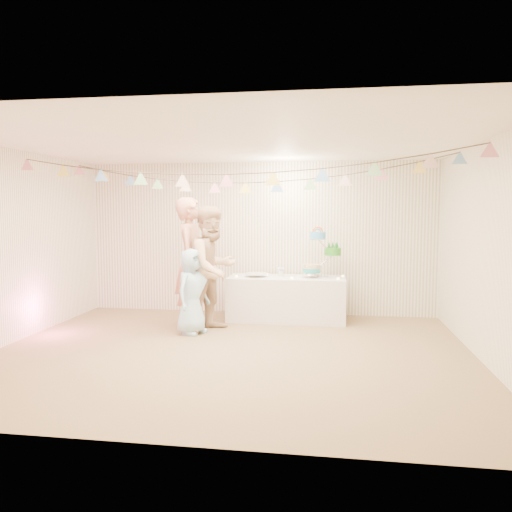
# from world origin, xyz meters

# --- Properties ---
(floor) EXTENTS (6.00, 6.00, 0.00)m
(floor) POSITION_xyz_m (0.00, 0.00, 0.00)
(floor) COLOR olive
(floor) RESTS_ON ground
(ceiling) EXTENTS (6.00, 6.00, 0.00)m
(ceiling) POSITION_xyz_m (0.00, 0.00, 2.60)
(ceiling) COLOR white
(ceiling) RESTS_ON ground
(back_wall) EXTENTS (6.00, 6.00, 0.00)m
(back_wall) POSITION_xyz_m (0.00, 2.50, 1.30)
(back_wall) COLOR white
(back_wall) RESTS_ON ground
(front_wall) EXTENTS (6.00, 6.00, 0.00)m
(front_wall) POSITION_xyz_m (0.00, -2.50, 1.30)
(front_wall) COLOR white
(front_wall) RESTS_ON ground
(left_wall) EXTENTS (5.00, 5.00, 0.00)m
(left_wall) POSITION_xyz_m (-3.00, 0.00, 1.30)
(left_wall) COLOR white
(left_wall) RESTS_ON ground
(right_wall) EXTENTS (5.00, 5.00, 0.00)m
(right_wall) POSITION_xyz_m (3.00, 0.00, 1.30)
(right_wall) COLOR white
(right_wall) RESTS_ON ground
(table) EXTENTS (1.88, 0.75, 0.71)m
(table) POSITION_xyz_m (0.53, 1.98, 0.35)
(table) COLOR silver
(table) RESTS_ON floor
(cake_stand) EXTENTS (0.68, 0.40, 0.76)m
(cake_stand) POSITION_xyz_m (1.08, 2.03, 1.13)
(cake_stand) COLOR silver
(cake_stand) RESTS_ON table
(cake_bottom) EXTENTS (0.31, 0.31, 0.15)m
(cake_bottom) POSITION_xyz_m (0.93, 1.97, 0.84)
(cake_bottom) COLOR teal
(cake_bottom) RESTS_ON cake_stand
(cake_middle) EXTENTS (0.27, 0.27, 0.22)m
(cake_middle) POSITION_xyz_m (1.26, 2.12, 1.11)
(cake_middle) COLOR #26831C
(cake_middle) RESTS_ON cake_stand
(cake_top_tier) EXTENTS (0.25, 0.25, 0.19)m
(cake_top_tier) POSITION_xyz_m (1.02, 2.00, 1.38)
(cake_top_tier) COLOR #479FDF
(cake_top_tier) RESTS_ON cake_stand
(platter) EXTENTS (0.36, 0.36, 0.02)m
(platter) POSITION_xyz_m (0.04, 1.93, 0.76)
(platter) COLOR white
(platter) RESTS_ON table
(posy) EXTENTS (0.13, 0.13, 0.15)m
(posy) POSITION_xyz_m (0.42, 2.03, 0.83)
(posy) COLOR white
(posy) RESTS_ON table
(person_adult_a) EXTENTS (0.49, 0.74, 1.98)m
(person_adult_a) POSITION_xyz_m (-0.87, 1.31, 0.99)
(person_adult_a) COLOR tan
(person_adult_a) RESTS_ON floor
(person_adult_b) EXTENTS (1.06, 1.13, 1.85)m
(person_adult_b) POSITION_xyz_m (-0.50, 1.13, 0.93)
(person_adult_b) COLOR tan
(person_adult_b) RESTS_ON floor
(person_child) EXTENTS (0.59, 0.71, 1.24)m
(person_child) POSITION_xyz_m (-0.74, 0.89, 0.62)
(person_child) COLOR #A5D2EA
(person_child) RESTS_ON floor
(bunting_back) EXTENTS (5.60, 1.10, 0.40)m
(bunting_back) POSITION_xyz_m (0.00, 1.10, 2.35)
(bunting_back) COLOR pink
(bunting_back) RESTS_ON ceiling
(bunting_front) EXTENTS (5.60, 0.90, 0.36)m
(bunting_front) POSITION_xyz_m (0.00, -0.20, 2.32)
(bunting_front) COLOR #72A5E5
(bunting_front) RESTS_ON ceiling
(tealight_0) EXTENTS (0.04, 0.04, 0.03)m
(tealight_0) POSITION_xyz_m (-0.27, 1.83, 0.72)
(tealight_0) COLOR #FFD88C
(tealight_0) RESTS_ON table
(tealight_1) EXTENTS (0.04, 0.04, 0.03)m
(tealight_1) POSITION_xyz_m (0.18, 2.16, 0.72)
(tealight_1) COLOR #FFD88C
(tealight_1) RESTS_ON table
(tealight_2) EXTENTS (0.04, 0.04, 0.03)m
(tealight_2) POSITION_xyz_m (0.63, 1.76, 0.72)
(tealight_2) COLOR #FFD88C
(tealight_2) RESTS_ON table
(tealight_3) EXTENTS (0.04, 0.04, 0.03)m
(tealight_3) POSITION_xyz_m (0.88, 2.20, 0.72)
(tealight_3) COLOR #FFD88C
(tealight_3) RESTS_ON table
(tealight_4) EXTENTS (0.04, 0.04, 0.03)m
(tealight_4) POSITION_xyz_m (1.35, 1.80, 0.72)
(tealight_4) COLOR #FFD88C
(tealight_4) RESTS_ON table
(tealight_5) EXTENTS (0.04, 0.04, 0.03)m
(tealight_5) POSITION_xyz_m (1.43, 2.13, 0.72)
(tealight_5) COLOR #FFD88C
(tealight_5) RESTS_ON table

